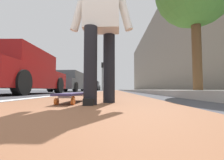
{
  "coord_description": "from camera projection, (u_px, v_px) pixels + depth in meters",
  "views": [
    {
      "loc": [
        -0.73,
        -0.35,
        0.16
      ],
      "look_at": [
        10.61,
        -0.14,
        0.85
      ],
      "focal_mm": 25.27,
      "sensor_mm": 36.0,
      "label": 1
    }
  ],
  "objects": [
    {
      "name": "parked_car_far",
      "position": [
        87.0,
        85.0,
        18.97
      ],
      "size": [
        4.53,
        2.03,
        1.49
      ],
      "color": "#4C5156",
      "rests_on": "ground"
    },
    {
      "name": "skateboard",
      "position": [
        73.0,
        95.0,
        1.89
      ],
      "size": [
        0.84,
        0.21,
        0.11
      ],
      "color": "orange",
      "rests_on": "ground"
    },
    {
      "name": "parked_car_near",
      "position": [
        20.0,
        73.0,
        5.44
      ],
      "size": [
        4.43,
        1.96,
        1.5
      ],
      "color": "maroon",
      "rests_on": "ground"
    },
    {
      "name": "parked_car_end",
      "position": [
        93.0,
        86.0,
        25.59
      ],
      "size": [
        4.09,
        2.02,
        1.5
      ],
      "color": "black",
      "rests_on": "ground"
    },
    {
      "name": "ground_plane",
      "position": [
        110.0,
        92.0,
        10.71
      ],
      "size": [
        80.0,
        80.0,
        0.0
      ],
      "primitive_type": "plane",
      "color": "#38383D"
    },
    {
      "name": "lane_stripe_white",
      "position": [
        103.0,
        91.0,
        20.71
      ],
      "size": [
        52.0,
        0.16,
        0.01
      ],
      "primitive_type": "cube",
      "color": "silver",
      "rests_on": "ground"
    },
    {
      "name": "parked_car_mid",
      "position": [
        70.0,
        82.0,
        12.05
      ],
      "size": [
        4.67,
        2.12,
        1.5
      ],
      "color": "#4C5156",
      "rests_on": "ground"
    },
    {
      "name": "bike_lane_paint",
      "position": [
        113.0,
        91.0,
        24.68
      ],
      "size": [
        56.0,
        2.05,
        0.0
      ],
      "primitive_type": "cube",
      "color": "brown",
      "rests_on": "ground"
    },
    {
      "name": "building_facade",
      "position": [
        155.0,
        56.0,
        22.88
      ],
      "size": [
        40.0,
        1.2,
        10.17
      ],
      "primitive_type": "cube",
      "color": "gray",
      "rests_on": "ground"
    },
    {
      "name": "sidewalk_curb",
      "position": [
        139.0,
        90.0,
        18.64
      ],
      "size": [
        52.0,
        3.2,
        0.14
      ],
      "primitive_type": "cube",
      "color": "#9E9B93",
      "rests_on": "ground"
    },
    {
      "name": "traffic_light",
      "position": [
        102.0,
        71.0,
        24.06
      ],
      "size": [
        0.33,
        0.28,
        4.3
      ],
      "color": "#2D2D2D",
      "rests_on": "ground"
    },
    {
      "name": "skater_person",
      "position": [
        101.0,
        21.0,
        1.79
      ],
      "size": [
        0.46,
        0.72,
        1.64
      ],
      "color": "black",
      "rests_on": "ground"
    }
  ]
}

